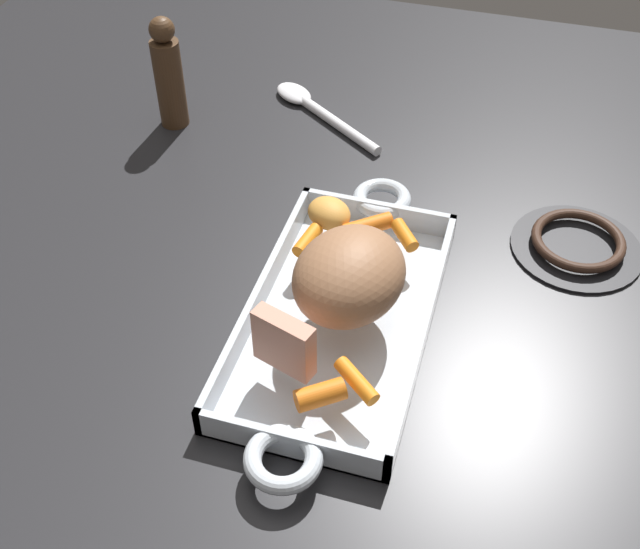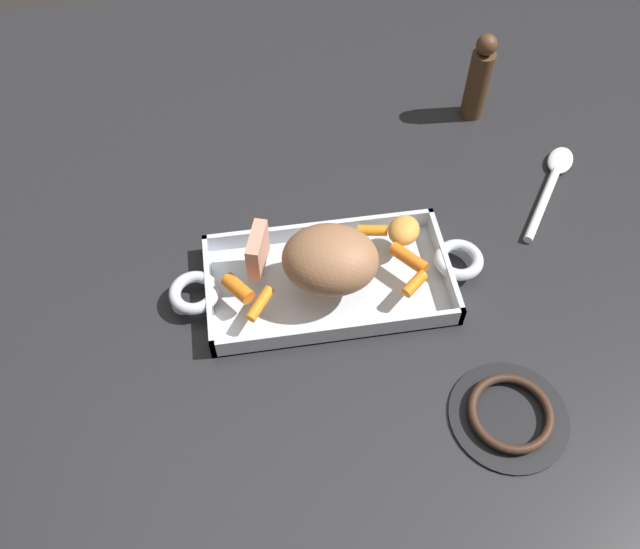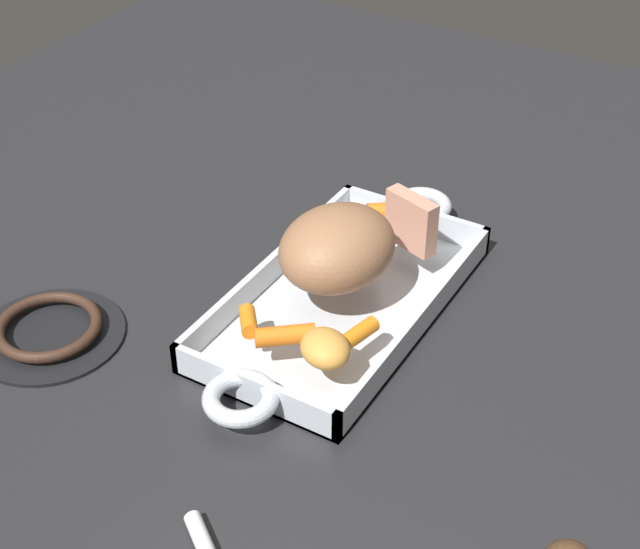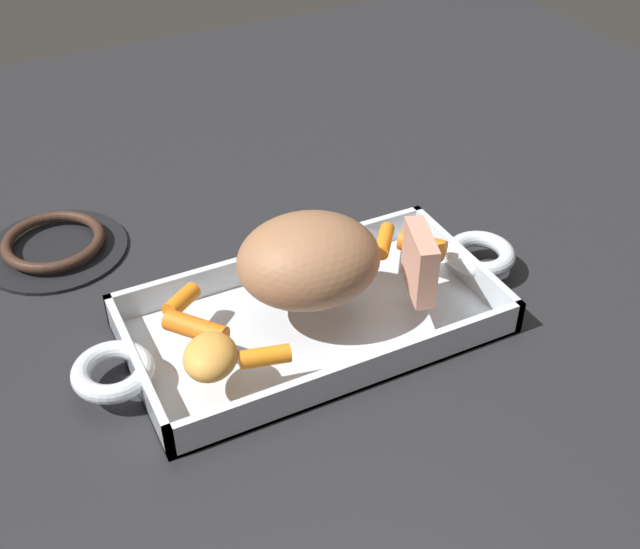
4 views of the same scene
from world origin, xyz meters
The scene contains 13 objects.
ground_plane centered at (0.00, 0.00, 0.00)m, with size 1.63×1.63×0.00m, color #232326.
roasting_dish centered at (0.00, 0.00, 0.01)m, with size 0.47×0.20×0.04m.
pork_roast centered at (0.00, -0.01, 0.08)m, with size 0.14×0.12×0.08m, color #976746.
roast_slice_thin centered at (-0.10, 0.03, 0.07)m, with size 0.02×0.07×0.07m, color tan.
baby_carrot_northwest centered at (0.12, -0.05, 0.05)m, with size 0.02×0.02×0.04m, color orange.
baby_carrot_center_right centered at (-0.11, -0.05, 0.04)m, with size 0.02×0.02×0.05m, color orange.
baby_carrot_southeast centered at (0.08, 0.06, 0.05)m, with size 0.02×0.02×0.05m, color orange.
baby_carrot_center_left centered at (0.12, 0.00, 0.05)m, with size 0.02×0.02×0.06m, color orange.
baby_carrot_long centered at (-0.14, -0.02, 0.05)m, with size 0.02×0.02×0.05m, color orange.
potato_near_roast centered at (0.12, 0.05, 0.05)m, with size 0.06×0.05×0.03m, color gold.
stove_burner_rear centered at (0.20, -0.25, 0.01)m, with size 0.16×0.16×0.02m.
serving_spoon centered at (0.41, 0.15, 0.01)m, with size 0.16×0.20×0.02m.
pepper_mill centered at (0.32, 0.34, 0.08)m, with size 0.04×0.04×0.17m.
Camera 2 is at (-0.10, -0.57, 0.85)m, focal length 37.93 mm.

